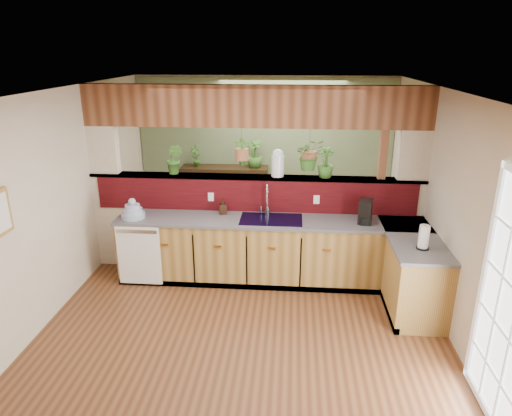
# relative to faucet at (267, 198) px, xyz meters

# --- Properties ---
(ground) EXTENTS (4.60, 7.00, 0.01)m
(ground) POSITION_rel_faucet_xyz_m (-0.18, -1.13, -1.14)
(ground) COLOR brown
(ground) RESTS_ON ground
(ceiling) EXTENTS (4.60, 7.00, 0.01)m
(ceiling) POSITION_rel_faucet_xyz_m (-0.18, -1.13, 1.46)
(ceiling) COLOR brown
(ceiling) RESTS_ON ground
(wall_back) EXTENTS (4.60, 0.02, 2.60)m
(wall_back) POSITION_rel_faucet_xyz_m (-0.18, 2.37, 0.16)
(wall_back) COLOR beige
(wall_back) RESTS_ON ground
(wall_left) EXTENTS (0.02, 7.00, 2.60)m
(wall_left) POSITION_rel_faucet_xyz_m (-2.48, -1.13, 0.16)
(wall_left) COLOR beige
(wall_left) RESTS_ON ground
(wall_right) EXTENTS (0.02, 7.00, 2.60)m
(wall_right) POSITION_rel_faucet_xyz_m (2.12, -1.13, 0.16)
(wall_right) COLOR beige
(wall_right) RESTS_ON ground
(pass_through_partition) EXTENTS (4.60, 0.21, 2.60)m
(pass_through_partition) POSITION_rel_faucet_xyz_m (-0.15, 0.21, 0.05)
(pass_through_partition) COLOR beige
(pass_through_partition) RESTS_ON ground
(pass_through_ledge) EXTENTS (4.60, 0.21, 0.04)m
(pass_through_ledge) POSITION_rel_faucet_xyz_m (-0.18, 0.22, 0.23)
(pass_through_ledge) COLOR brown
(pass_through_ledge) RESTS_ON ground
(header_beam) EXTENTS (4.60, 0.15, 0.55)m
(header_beam) POSITION_rel_faucet_xyz_m (-0.18, 0.22, 1.19)
(header_beam) COLOR brown
(header_beam) RESTS_ON ground
(sage_backwall) EXTENTS (4.55, 0.02, 2.55)m
(sage_backwall) POSITION_rel_faucet_xyz_m (-0.18, 2.35, 0.16)
(sage_backwall) COLOR #5F734E
(sage_backwall) RESTS_ON ground
(countertop) EXTENTS (4.14, 1.52, 0.90)m
(countertop) POSITION_rel_faucet_xyz_m (0.65, -0.26, -0.69)
(countertop) COLOR olive
(countertop) RESTS_ON ground
(dishwasher) EXTENTS (0.58, 0.03, 0.82)m
(dishwasher) POSITION_rel_faucet_xyz_m (-1.66, -0.47, -0.68)
(dishwasher) COLOR white
(dishwasher) RESTS_ON ground
(navy_sink) EXTENTS (0.82, 0.50, 0.18)m
(navy_sink) POSITION_rel_faucet_xyz_m (0.07, -0.16, -0.32)
(navy_sink) COLOR black
(navy_sink) RESTS_ON countertop
(french_door) EXTENTS (0.06, 1.02, 2.16)m
(french_door) POSITION_rel_faucet_xyz_m (2.09, -2.43, -0.09)
(french_door) COLOR white
(french_door) RESTS_ON ground
(faucet) EXTENTS (0.19, 0.19, 0.44)m
(faucet) POSITION_rel_faucet_xyz_m (0.00, 0.00, 0.00)
(faucet) COLOR #B7B7B2
(faucet) RESTS_ON countertop
(dish_stack) EXTENTS (0.31, 0.31, 0.27)m
(dish_stack) POSITION_rel_faucet_xyz_m (-1.77, -0.25, -0.15)
(dish_stack) COLOR #9BA7C8
(dish_stack) RESTS_ON countertop
(soap_dispenser) EXTENTS (0.12, 0.12, 0.21)m
(soap_dispenser) POSITION_rel_faucet_xyz_m (-0.60, 0.00, -0.13)
(soap_dispenser) COLOR #361E13
(soap_dispenser) RESTS_ON countertop
(coffee_maker) EXTENTS (0.16, 0.27, 0.30)m
(coffee_maker) POSITION_rel_faucet_xyz_m (1.28, -0.17, -0.10)
(coffee_maker) COLOR black
(coffee_maker) RESTS_ON countertop
(paper_towel) EXTENTS (0.14, 0.14, 0.30)m
(paper_towel) POSITION_rel_faucet_xyz_m (1.82, -0.96, -0.10)
(paper_towel) COLOR black
(paper_towel) RESTS_ON countertop
(glass_jar) EXTENTS (0.17, 0.17, 0.38)m
(glass_jar) POSITION_rel_faucet_xyz_m (0.13, 0.22, 0.44)
(glass_jar) COLOR silver
(glass_jar) RESTS_ON pass_through_ledge
(ledge_plant_left) EXTENTS (0.27, 0.23, 0.42)m
(ledge_plant_left) POSITION_rel_faucet_xyz_m (-1.29, 0.22, 0.46)
(ledge_plant_left) COLOR #316021
(ledge_plant_left) RESTS_ON pass_through_ledge
(ledge_plant_right) EXTENTS (0.30, 0.30, 0.41)m
(ledge_plant_right) POSITION_rel_faucet_xyz_m (0.77, 0.22, 0.46)
(ledge_plant_right) COLOR #316021
(ledge_plant_right) RESTS_ON pass_through_ledge
(hanging_plant_a) EXTENTS (0.20, 0.18, 0.50)m
(hanging_plant_a) POSITION_rel_faucet_xyz_m (-0.36, 0.22, 0.71)
(hanging_plant_a) COLOR brown
(hanging_plant_a) RESTS_ON header_beam
(hanging_plant_b) EXTENTS (0.45, 0.41, 0.54)m
(hanging_plant_b) POSITION_rel_faucet_xyz_m (0.55, 0.22, 0.74)
(hanging_plant_b) COLOR brown
(hanging_plant_b) RESTS_ON header_beam
(shelving_console) EXTENTS (1.58, 0.45, 1.04)m
(shelving_console) POSITION_rel_faucet_xyz_m (-0.89, 2.12, -0.64)
(shelving_console) COLOR black
(shelving_console) RESTS_ON ground
(shelf_plant_a) EXTENTS (0.23, 0.18, 0.39)m
(shelf_plant_a) POSITION_rel_faucet_xyz_m (-1.41, 2.12, 0.08)
(shelf_plant_a) COLOR #316021
(shelf_plant_a) RESTS_ON shelving_console
(shelf_plant_b) EXTENTS (0.37, 0.37, 0.50)m
(shelf_plant_b) POSITION_rel_faucet_xyz_m (-0.35, 2.12, 0.13)
(shelf_plant_b) COLOR #316021
(shelf_plant_b) RESTS_ON shelving_console
(floor_plant) EXTENTS (0.71, 0.65, 0.67)m
(floor_plant) POSITION_rel_faucet_xyz_m (0.76, 1.42, -0.81)
(floor_plant) COLOR #316021
(floor_plant) RESTS_ON ground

